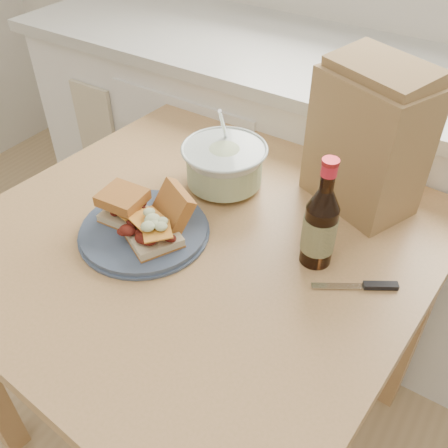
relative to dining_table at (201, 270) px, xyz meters
The scene contains 9 objects.
cabinet_run 0.79m from the dining_table, 82.58° to the left, with size 2.50×0.64×0.94m.
dining_table is the anchor object (origin of this frame).
plate 0.18m from the dining_table, 145.87° to the right, with size 0.28×0.28×0.02m, color #42516B.
sandwich_left 0.24m from the dining_table, 157.70° to the right, with size 0.10×0.09×0.07m.
sandwich_right 0.19m from the dining_table, 131.23° to the right, with size 0.14×0.19×0.09m.
coleslaw_bowl 0.26m from the dining_table, 106.59° to the left, with size 0.21×0.21×0.21m.
beer_bottle 0.33m from the dining_table, 14.27° to the left, with size 0.07×0.07×0.25m.
knife 0.40m from the dining_table, ahead, with size 0.15×0.10×0.01m.
paper_bag 0.48m from the dining_table, 51.67° to the left, with size 0.24×0.16×0.31m, color #AB8652.
Camera 1 is at (0.40, 0.27, 1.53)m, focal length 40.00 mm.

